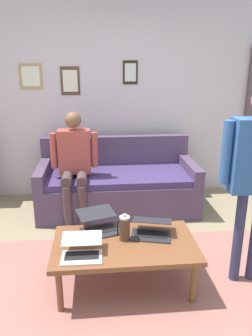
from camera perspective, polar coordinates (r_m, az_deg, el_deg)
ground_plane at (r=2.98m, az=2.62°, el=-19.60°), size 7.68×7.68×0.00m
area_rug at (r=2.90m, az=-0.03°, el=-20.68°), size 2.98×1.82×0.01m
back_wall at (r=4.57m, az=-1.01°, el=12.13°), size 7.04×0.11×2.70m
couch at (r=4.22m, az=-1.50°, el=-3.04°), size 1.96×0.90×0.88m
coffee_table at (r=2.78m, az=-0.23°, el=-13.59°), size 1.18×0.68×0.40m
laptop_left at (r=2.94m, az=-4.70°, el=-9.82°), size 0.42×0.44×0.14m
laptop_center at (r=2.86m, az=4.45°, el=-10.77°), size 0.39×0.36×0.13m
laptop_right at (r=2.60m, az=-7.72°, el=-14.07°), size 0.31×0.31×0.12m
french_press at (r=2.74m, az=-0.25°, el=-10.43°), size 0.11×0.09×0.24m
person_seated at (r=3.87m, az=-8.98°, el=1.40°), size 0.55×0.51×1.28m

